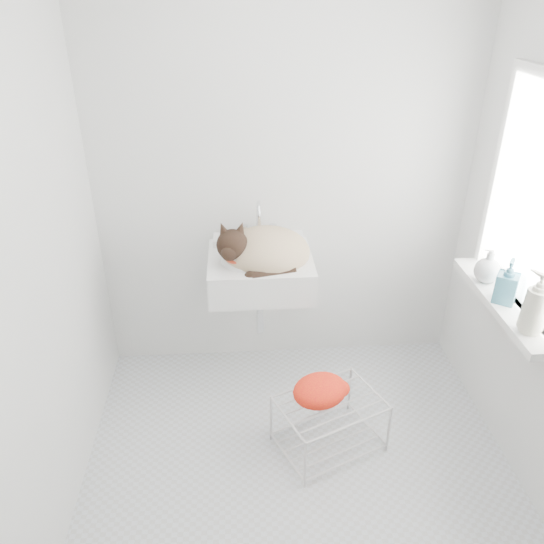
{
  "coord_description": "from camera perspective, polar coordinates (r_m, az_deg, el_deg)",
  "views": [
    {
      "loc": [
        -0.28,
        -1.96,
        2.22
      ],
      "look_at": [
        -0.1,
        0.5,
        0.88
      ],
      "focal_mm": 35.51,
      "sensor_mm": 36.0,
      "label": 1
    }
  ],
  "objects": [
    {
      "name": "floor",
      "position": [
        2.98,
        2.84,
        -19.78
      ],
      "size": [
        2.2,
        2.0,
        0.02
      ],
      "primitive_type": "cube",
      "color": "silver",
      "rests_on": "ground"
    },
    {
      "name": "back_wall",
      "position": [
        3.13,
        1.27,
        10.43
      ],
      "size": [
        2.2,
        0.02,
        2.5
      ],
      "primitive_type": "cube",
      "color": "silver",
      "rests_on": "ground"
    },
    {
      "name": "left_wall",
      "position": [
        2.34,
        -24.19,
        1.29
      ],
      "size": [
        0.02,
        2.0,
        2.5
      ],
      "primitive_type": "cube",
      "color": "silver",
      "rests_on": "ground"
    },
    {
      "name": "window_glass",
      "position": [
        2.7,
        26.73,
        6.59
      ],
      "size": [
        0.01,
        0.8,
        1.0
      ],
      "primitive_type": "cube",
      "color": "white",
      "rests_on": "right_wall"
    },
    {
      "name": "window_frame",
      "position": [
        2.69,
        26.45,
        6.59
      ],
      "size": [
        0.04,
        0.9,
        1.1
      ],
      "primitive_type": "cube",
      "color": "white",
      "rests_on": "right_wall"
    },
    {
      "name": "windowsill",
      "position": [
        2.88,
        23.21,
        -2.98
      ],
      "size": [
        0.16,
        0.88,
        0.04
      ],
      "primitive_type": "cube",
      "color": "white",
      "rests_on": "right_wall"
    },
    {
      "name": "sink",
      "position": [
        3.03,
        -1.26,
        1.63
      ],
      "size": [
        0.59,
        0.51,
        0.23
      ],
      "primitive_type": "cube",
      "color": "white",
      "rests_on": "back_wall"
    },
    {
      "name": "faucet",
      "position": [
        3.14,
        -1.46,
        5.4
      ],
      "size": [
        0.21,
        0.15,
        0.21
      ],
      "primitive_type": null,
      "color": "silver",
      "rests_on": "sink"
    },
    {
      "name": "cat",
      "position": [
        3.0,
        -1.05,
        2.19
      ],
      "size": [
        0.51,
        0.42,
        0.32
      ],
      "rotation": [
        0.0,
        0.0,
        -0.04
      ],
      "color": "tan",
      "rests_on": "sink"
    },
    {
      "name": "wire_rack",
      "position": [
        2.98,
        6.08,
        -15.73
      ],
      "size": [
        0.61,
        0.53,
        0.31
      ],
      "primitive_type": "cube",
      "rotation": [
        0.0,
        0.0,
        0.41
      ],
      "color": "silver",
      "rests_on": "floor"
    },
    {
      "name": "towel",
      "position": [
        2.86,
        5.08,
        -12.88
      ],
      "size": [
        0.36,
        0.32,
        0.12
      ],
      "primitive_type": "ellipsoid",
      "rotation": [
        0.0,
        0.0,
        0.47
      ],
      "color": "#F2490E",
      "rests_on": "wire_rack"
    },
    {
      "name": "bottle_a",
      "position": [
        2.66,
        25.53,
        -5.66
      ],
      "size": [
        0.13,
        0.13,
        0.25
      ],
      "primitive_type": "imported",
      "rotation": [
        0.0,
        0.0,
        3.75
      ],
      "color": "beige",
      "rests_on": "windowsill"
    },
    {
      "name": "bottle_b",
      "position": [
        2.85,
        23.27,
        -2.86
      ],
      "size": [
        0.14,
        0.14,
        0.22
      ],
      "primitive_type": "imported",
      "rotation": [
        0.0,
        0.0,
        2.54
      ],
      "color": "#2E5E6F",
      "rests_on": "windowsill"
    },
    {
      "name": "bottle_c",
      "position": [
        3.0,
        21.68,
        -0.85
      ],
      "size": [
        0.18,
        0.18,
        0.18
      ],
      "primitive_type": "imported",
      "rotation": [
        0.0,
        0.0,
        4.35
      ],
      "color": "silver",
      "rests_on": "windowsill"
    }
  ]
}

